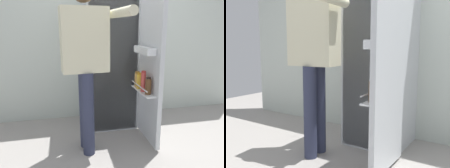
{
  "view_description": "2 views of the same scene",
  "coord_description": "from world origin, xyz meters",
  "views": [
    {
      "loc": [
        -0.57,
        -2.18,
        1.26
      ],
      "look_at": [
        -0.1,
        -0.08,
        0.7
      ],
      "focal_mm": 34.9,
      "sensor_mm": 36.0,
      "label": 1
    },
    {
      "loc": [
        1.1,
        -1.94,
        1.02
      ],
      "look_at": [
        -0.12,
        -0.08,
        0.7
      ],
      "focal_mm": 41.5,
      "sensor_mm": 36.0,
      "label": 2
    }
  ],
  "objects": [
    {
      "name": "ground_plane",
      "position": [
        0.0,
        0.0,
        0.0
      ],
      "size": [
        6.94,
        6.94,
        0.0
      ],
      "primitive_type": "plane",
      "color": "gray"
    },
    {
      "name": "kitchen_wall",
      "position": [
        0.0,
        0.88,
        1.23
      ],
      "size": [
        4.4,
        0.1,
        2.46
      ],
      "primitive_type": "cube",
      "color": "beige",
      "rests_on": "ground_plane"
    },
    {
      "name": "refrigerator",
      "position": [
        0.02,
        0.49,
        0.87
      ],
      "size": [
        0.65,
        1.15,
        1.73
      ],
      "color": "silver",
      "rests_on": "ground_plane"
    },
    {
      "name": "person",
      "position": [
        -0.36,
        -0.09,
        1.02
      ],
      "size": [
        0.59,
        0.73,
        1.69
      ],
      "color": "#2D334C",
      "rests_on": "ground_plane"
    }
  ]
}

